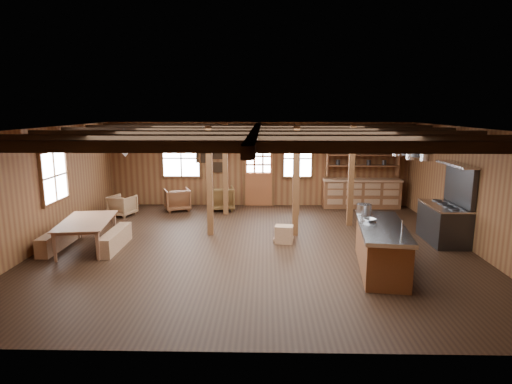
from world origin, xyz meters
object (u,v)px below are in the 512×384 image
Objects in this scene: dining_table at (89,234)px; kitchen_island at (381,247)px; armchair_a at (177,200)px; armchair_b at (221,198)px; commercial_range at (446,217)px; armchair_c at (122,205)px.

kitchen_island is at bearing -108.58° from dining_table.
dining_table is at bearing 176.93° from kitchen_island.
armchair_b is at bearing 163.60° from armchair_a.
dining_table is 4.80m from armchair_b.
commercial_range is at bearing 140.63° from armchair_b.
commercial_range is at bearing 135.50° from armchair_a.
dining_table is 2.31× the size of armchair_b.
armchair_b reaches higher than armchair_a.
armchair_a is 1.70m from armchair_c.
armchair_a reaches higher than armchair_c.
kitchen_island is 3.10× the size of armchair_b.
armchair_a is 0.93× the size of armchair_b.
kitchen_island is 6.41m from armchair_b.
armchair_a is at bearing -135.82° from armchair_c.
commercial_range reaches higher than kitchen_island.
commercial_range is 7.92m from armchair_a.
armchair_b is (-3.78, 5.18, -0.10)m from kitchen_island.
kitchen_island reaches higher than dining_table.
kitchen_island reaches higher than armchair_b.
armchair_c is at bearing 164.46° from commercial_range.
commercial_range reaches higher than armchair_c.
armchair_a is (1.29, 3.86, 0.01)m from dining_table.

